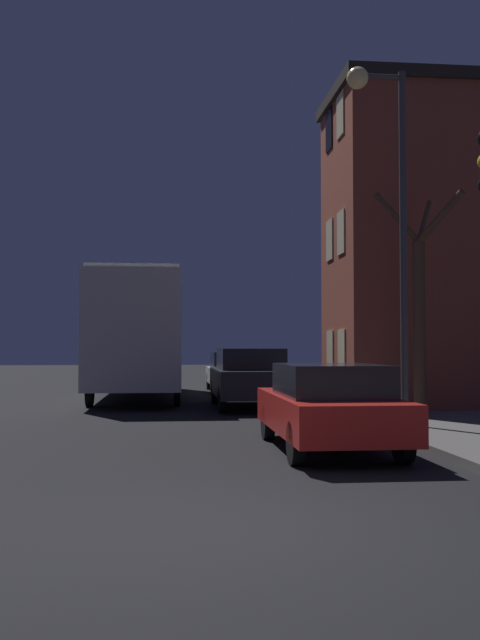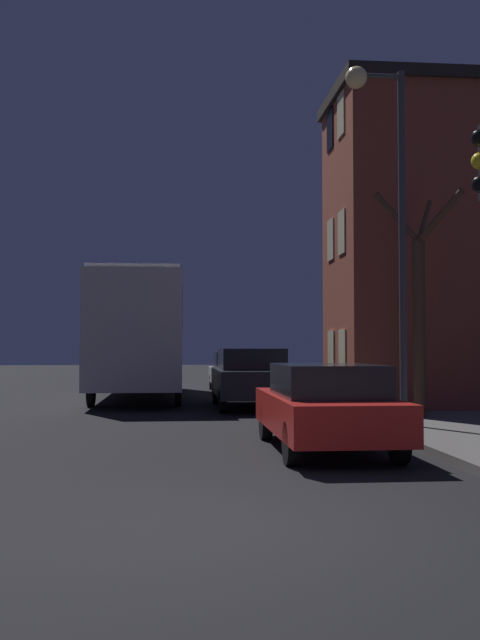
# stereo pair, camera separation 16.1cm
# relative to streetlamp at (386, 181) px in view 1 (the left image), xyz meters

# --- Properties ---
(ground_plane) EXTENTS (120.00, 120.00, 0.00)m
(ground_plane) POSITION_rel_streetlamp_xyz_m (-3.65, -7.00, -4.91)
(ground_plane) COLOR black
(brick_building) EXTENTS (3.89, 3.79, 8.30)m
(brick_building) POSITION_rel_streetlamp_xyz_m (1.93, 4.67, -0.60)
(brick_building) COLOR brown
(brick_building) RESTS_ON sidewalk
(streetlamp) EXTENTS (1.19, 0.43, 7.01)m
(streetlamp) POSITION_rel_streetlamp_xyz_m (0.00, 0.00, 0.00)
(streetlamp) COLOR #38383A
(streetlamp) RESTS_ON sidewalk
(bare_tree) EXTENTS (1.48, 1.94, 4.99)m
(bare_tree) POSITION_rel_streetlamp_xyz_m (1.22, 1.56, -2.37)
(bare_tree) COLOR #473323
(bare_tree) RESTS_ON sidewalk
(bus) EXTENTS (2.60, 10.34, 3.81)m
(bus) POSITION_rel_streetlamp_xyz_m (-5.19, 9.90, -2.65)
(bus) COLOR beige
(bus) RESTS_ON ground
(car_near_lane) EXTENTS (1.71, 4.27, 1.37)m
(car_near_lane) POSITION_rel_streetlamp_xyz_m (-1.71, -2.37, -4.18)
(car_near_lane) COLOR #B21E19
(car_near_lane) RESTS_ON ground
(car_mid_lane) EXTENTS (1.87, 4.55, 1.60)m
(car_mid_lane) POSITION_rel_streetlamp_xyz_m (-2.05, 5.70, -4.07)
(car_mid_lane) COLOR black
(car_mid_lane) RESTS_ON ground
(car_far_lane) EXTENTS (1.88, 4.42, 1.46)m
(car_far_lane) POSITION_rel_streetlamp_xyz_m (-1.80, 12.78, -4.15)
(car_far_lane) COLOR #B7BABF
(car_far_lane) RESTS_ON ground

